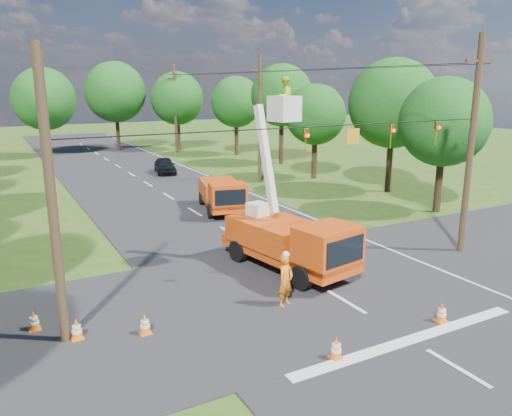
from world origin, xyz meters
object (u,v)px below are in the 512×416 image
traffic_cone_3 (267,213)px  tree_right_e (236,102)px  pole_right_mid (260,118)px  tree_far_a (44,99)px  tree_right_d (282,95)px  traffic_cone_0 (336,348)px  tree_right_a (444,122)px  pole_right_near (471,145)px  distant_car (165,165)px  traffic_cone_4 (145,324)px  pole_left (52,202)px  tree_far_c (177,99)px  pole_right_far (175,108)px  ground_worker (286,281)px  second_truck (222,194)px  traffic_cone_7 (237,194)px  traffic_cone_5 (77,329)px  bucket_truck (291,232)px  traffic_cone_6 (34,321)px  traffic_cone_1 (442,312)px  traffic_cone_2 (290,232)px  tree_far_b (115,92)px  tree_right_c (315,115)px  tree_right_b (393,103)px

traffic_cone_3 → tree_right_e: bearing=67.5°
pole_right_mid → tree_far_a: 26.69m
tree_right_d → traffic_cone_0: bearing=-118.7°
tree_right_a → traffic_cone_0: bearing=-146.0°
traffic_cone_3 → pole_right_near: size_ratio=0.07×
distant_car → traffic_cone_4: (-10.03, -28.07, -0.34)m
traffic_cone_4 → pole_right_mid: (15.68, 20.80, 4.75)m
pole_left → tree_far_c: bearing=65.7°
pole_right_near → pole_right_far: (0.00, 40.00, 0.00)m
ground_worker → second_truck: bearing=51.9°
distant_car → tree_right_a: size_ratio=0.50×
traffic_cone_7 → traffic_cone_5: bearing=-130.9°
bucket_truck → traffic_cone_6: bucket_truck is taller
pole_right_far → tree_far_a: bearing=167.5°
bucket_truck → traffic_cone_6: (-10.27, -0.66, -1.34)m
traffic_cone_7 → tree_far_a: tree_far_a is taller
pole_right_mid → pole_right_far: 20.00m
traffic_cone_5 → pole_right_near: (17.67, 0.12, 4.75)m
traffic_cone_1 → traffic_cone_2: size_ratio=1.00×
traffic_cone_0 → pole_left: bearing=144.1°
second_truck → ground_worker: second_truck is taller
tree_far_b → tree_far_c: bearing=-24.8°
distant_car → tree_right_c: (10.36, -8.27, 4.61)m
pole_left → tree_right_d: 36.39m
traffic_cone_4 → tree_right_c: tree_right_c is taller
traffic_cone_0 → traffic_cone_5: same height
traffic_cone_2 → traffic_cone_0: bearing=-115.6°
tree_right_a → tree_far_b: (-10.50, 39.00, 1.25)m
pole_left → traffic_cone_3: bearing=36.7°
distant_car → traffic_cone_5: size_ratio=5.80×
traffic_cone_0 → tree_far_b: size_ratio=0.07×
bucket_truck → tree_right_b: bearing=23.8°
traffic_cone_2 → ground_worker: bearing=-123.5°
traffic_cone_2 → tree_right_e: bearing=68.7°
tree_right_a → tree_far_b: size_ratio=0.80×
traffic_cone_4 → tree_right_d: tree_right_d is taller
distant_car → traffic_cone_3: size_ratio=5.80×
traffic_cone_4 → pole_right_far: pole_right_far is taller
tree_right_c → tree_far_c: (-3.70, 23.00, 0.75)m
pole_right_far → tree_right_d: bearing=-64.1°
traffic_cone_0 → tree_right_a: 20.22m
traffic_cone_2 → pole_left: size_ratio=0.08×
tree_far_b → tree_right_e: bearing=-42.8°
traffic_cone_7 → tree_right_a: size_ratio=0.09×
tree_right_a → tree_right_e: size_ratio=0.96×
ground_worker → bucket_truck: bearing=32.3°
tree_right_a → tree_right_b: (1.50, 6.00, 0.87)m
ground_worker → traffic_cone_3: 11.86m
traffic_cone_7 → pole_right_mid: (4.58, 5.04, 4.75)m
tree_right_a → tree_right_b: tree_right_b is taller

